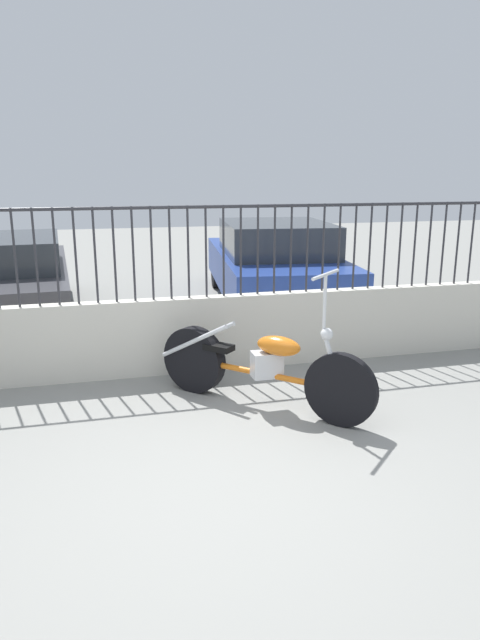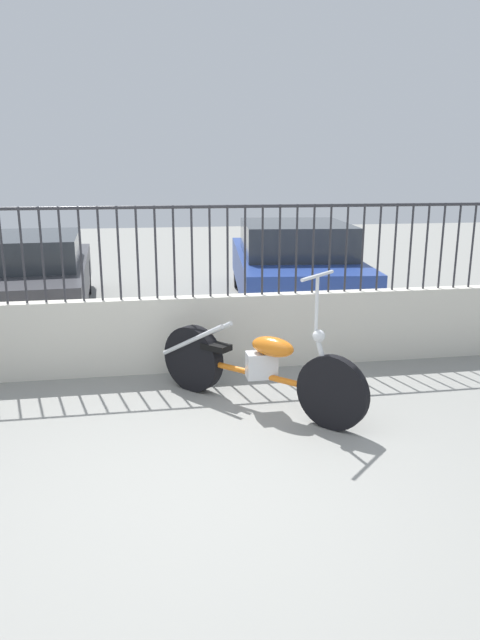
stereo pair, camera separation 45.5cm
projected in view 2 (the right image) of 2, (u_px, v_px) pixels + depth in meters
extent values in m
plane|color=gray|center=(200.00, 485.00, 4.06)|extent=(40.00, 40.00, 0.00)
cube|color=beige|center=(176.00, 334.00, 6.33)|extent=(9.09, 0.18, 0.84)
cylinder|color=#2D2D33|center=(3.00, 256.00, 5.81)|extent=(0.02, 0.02, 0.99)
cylinder|color=#2D2D33|center=(23.00, 256.00, 5.84)|extent=(0.02, 0.02, 0.99)
cylinder|color=#2D2D33|center=(42.00, 255.00, 5.88)|extent=(0.02, 0.02, 0.99)
cylinder|color=#2D2D33|center=(62.00, 255.00, 5.91)|extent=(0.02, 0.02, 0.99)
cylinder|color=#2D2D33|center=(81.00, 254.00, 5.94)|extent=(0.02, 0.02, 0.99)
cylinder|color=#2D2D33|center=(100.00, 254.00, 5.97)|extent=(0.02, 0.02, 0.99)
cylinder|color=#2D2D33|center=(119.00, 254.00, 6.00)|extent=(0.02, 0.02, 0.99)
cylinder|color=#2D2D33|center=(137.00, 253.00, 6.04)|extent=(0.02, 0.02, 0.99)
cylinder|color=#2D2D33|center=(156.00, 253.00, 6.07)|extent=(0.02, 0.02, 0.99)
cylinder|color=#2D2D33|center=(174.00, 252.00, 6.10)|extent=(0.02, 0.02, 0.99)
cylinder|color=#2D2D33|center=(192.00, 252.00, 6.13)|extent=(0.02, 0.02, 0.99)
cylinder|color=#2D2D33|center=(210.00, 251.00, 6.16)|extent=(0.02, 0.02, 0.99)
cylinder|color=#2D2D33|center=(228.00, 251.00, 6.19)|extent=(0.02, 0.02, 0.99)
cylinder|color=#2D2D33|center=(245.00, 251.00, 6.23)|extent=(0.02, 0.02, 0.99)
cylinder|color=#2D2D33|center=(262.00, 250.00, 6.26)|extent=(0.02, 0.02, 0.99)
cylinder|color=#2D2D33|center=(280.00, 250.00, 6.29)|extent=(0.02, 0.02, 0.99)
cylinder|color=#2D2D33|center=(296.00, 249.00, 6.32)|extent=(0.02, 0.02, 0.99)
cylinder|color=#2D2D33|center=(313.00, 249.00, 6.35)|extent=(0.02, 0.02, 0.99)
cylinder|color=#2D2D33|center=(330.00, 249.00, 6.39)|extent=(0.02, 0.02, 0.99)
cylinder|color=#2D2D33|center=(346.00, 248.00, 6.42)|extent=(0.02, 0.02, 0.99)
cylinder|color=#2D2D33|center=(363.00, 248.00, 6.45)|extent=(0.02, 0.02, 0.99)
cylinder|color=#2D2D33|center=(379.00, 248.00, 6.48)|extent=(0.02, 0.02, 0.99)
cylinder|color=#2D2D33|center=(395.00, 247.00, 6.51)|extent=(0.02, 0.02, 0.99)
cylinder|color=#2D2D33|center=(411.00, 247.00, 6.55)|extent=(0.02, 0.02, 0.99)
cylinder|color=#2D2D33|center=(426.00, 247.00, 6.58)|extent=(0.02, 0.02, 0.99)
cylinder|color=#2D2D33|center=(442.00, 246.00, 6.61)|extent=(0.02, 0.02, 0.99)
cylinder|color=#2D2D33|center=(457.00, 246.00, 6.64)|extent=(0.02, 0.02, 0.99)
cylinder|color=#2D2D33|center=(472.00, 245.00, 6.67)|extent=(0.02, 0.02, 0.99)
cylinder|color=#2D2D33|center=(173.00, 207.00, 5.98)|extent=(9.09, 0.04, 0.04)
cylinder|color=black|center=(332.00, 393.00, 4.89)|extent=(0.52, 0.54, 0.66)
cylinder|color=black|center=(193.00, 358.00, 5.78)|extent=(0.57, 0.58, 0.68)
cylinder|color=orange|center=(257.00, 374.00, 5.33)|extent=(1.04, 1.08, 0.06)
cube|color=silver|center=(261.00, 365.00, 5.28)|extent=(0.28, 0.18, 0.24)
ellipsoid|color=orange|center=(273.00, 347.00, 5.16)|extent=(0.45, 0.45, 0.18)
cube|color=black|center=(216.00, 347.00, 5.57)|extent=(0.31, 0.31, 0.06)
cylinder|color=silver|center=(324.00, 363.00, 4.87)|extent=(0.19, 0.19, 0.51)
sphere|color=silver|center=(319.00, 336.00, 4.85)|extent=(0.11, 0.11, 0.11)
cylinder|color=silver|center=(317.00, 305.00, 4.80)|extent=(0.03, 0.03, 0.50)
cylinder|color=silver|center=(318.00, 276.00, 4.74)|extent=(0.39, 0.38, 0.03)
cylinder|color=silver|center=(192.00, 340.00, 5.64)|extent=(0.58, 0.59, 0.44)
cylinder|color=silver|center=(201.00, 337.00, 5.75)|extent=(0.58, 0.59, 0.44)
cylinder|color=black|center=(87.00, 276.00, 10.43)|extent=(0.15, 0.65, 0.64)
cylinder|color=black|center=(82.00, 312.00, 7.77)|extent=(0.15, 0.65, 0.64)
cube|color=#38383D|center=(26.00, 281.00, 8.86)|extent=(2.11, 4.65, 0.58)
cube|color=#2D3338|center=(21.00, 250.00, 8.52)|extent=(1.78, 2.28, 0.45)
cylinder|color=black|center=(237.00, 271.00, 11.02)|extent=(0.19, 0.65, 0.64)
cylinder|color=black|center=(326.00, 270.00, 11.11)|extent=(0.19, 0.65, 0.64)
cylinder|color=black|center=(246.00, 303.00, 8.27)|extent=(0.19, 0.65, 0.64)
cylinder|color=black|center=(364.00, 302.00, 8.36)|extent=(0.19, 0.65, 0.64)
cube|color=navy|center=(292.00, 271.00, 9.63)|extent=(2.37, 4.77, 0.62)
cube|color=#2D3338|center=(295.00, 239.00, 9.27)|extent=(1.90, 2.38, 0.52)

